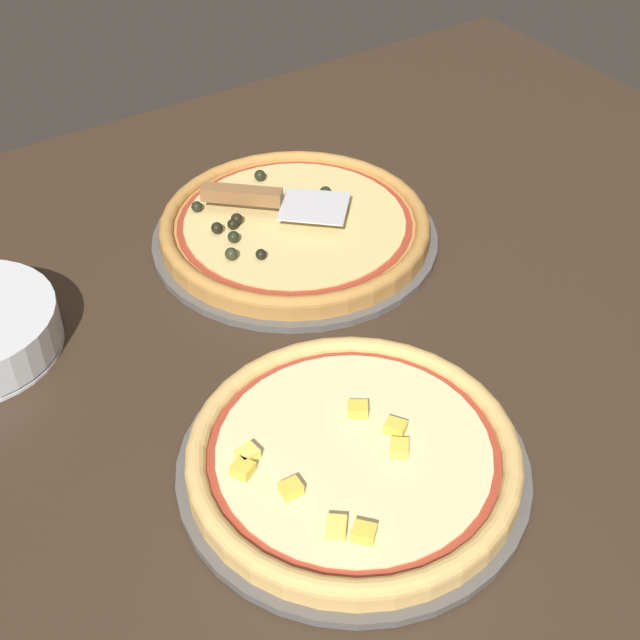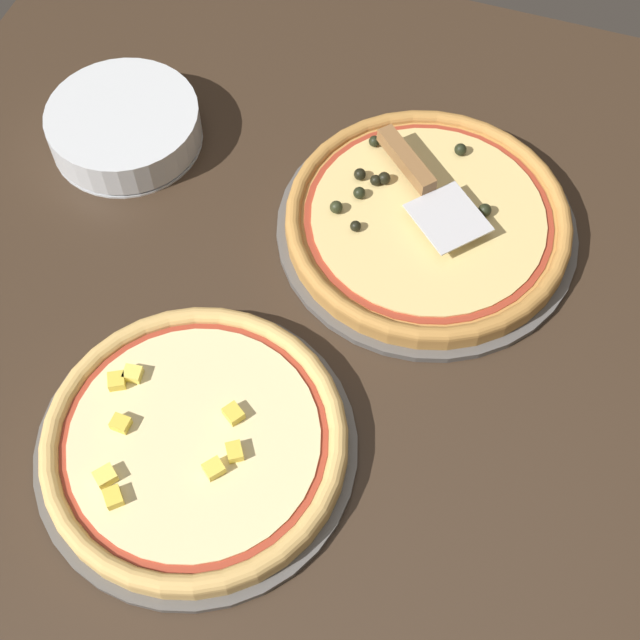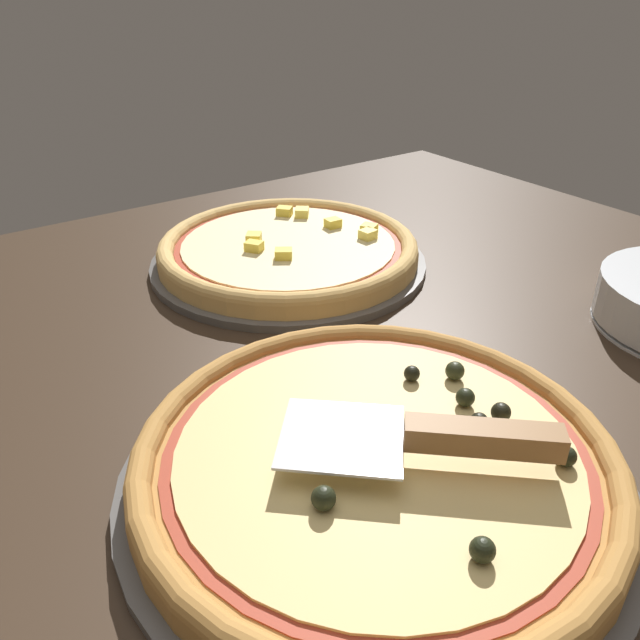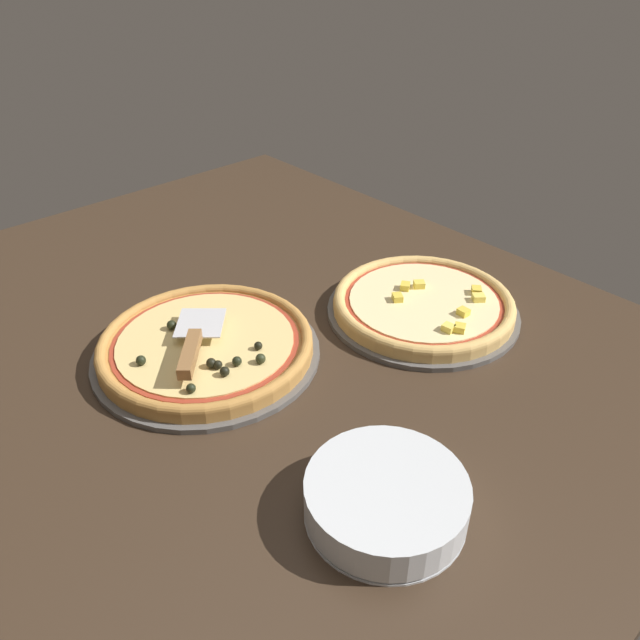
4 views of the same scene
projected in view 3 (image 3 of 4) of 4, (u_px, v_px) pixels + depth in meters
ground_plane at (274, 419)px, 58.69cm from camera, size 150.31×119.24×3.60cm
pizza_pan_front at (374, 477)px, 48.81cm from camera, size 39.72×39.72×1.00cm
pizza_front at (376, 457)px, 47.79cm from camera, size 37.34×37.34×4.11cm
pizza_pan_back at (289, 261)px, 84.54cm from camera, size 36.89×36.89×1.00cm
pizza_back at (288, 248)px, 83.59cm from camera, size 34.68×34.68×3.46cm
serving_spatula at (446, 437)px, 44.72cm from camera, size 18.47×17.36×2.00cm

